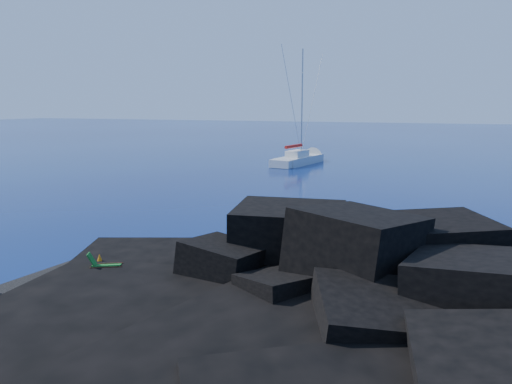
# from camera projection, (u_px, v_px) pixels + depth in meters

# --- Properties ---
(ground) EXTENTS (400.00, 400.00, 0.00)m
(ground) POSITION_uv_depth(u_px,v_px,m) (28.00, 281.00, 21.72)
(ground) COLOR #040B3C
(ground) RESTS_ON ground
(headland) EXTENTS (24.00, 24.00, 3.60)m
(headland) POSITION_uv_depth(u_px,v_px,m) (338.00, 300.00, 19.59)
(headland) COLOR black
(headland) RESTS_ON ground
(beach) EXTENTS (9.08, 6.86, 0.70)m
(beach) POSITION_uv_depth(u_px,v_px,m) (120.00, 292.00, 20.49)
(beach) COLOR black
(beach) RESTS_ON ground
(surf_foam) EXTENTS (10.00, 8.00, 0.06)m
(surf_foam) POSITION_uv_depth(u_px,v_px,m) (186.00, 262.00, 24.41)
(surf_foam) COLOR white
(surf_foam) RESTS_ON ground
(sailboat) EXTENTS (5.06, 14.19, 14.58)m
(sailboat) POSITION_uv_depth(u_px,v_px,m) (299.00, 164.00, 64.32)
(sailboat) COLOR silver
(sailboat) RESTS_ON ground
(deck_chair) EXTENTS (1.51, 1.22, 0.96)m
(deck_chair) POSITION_uv_depth(u_px,v_px,m) (107.00, 261.00, 21.79)
(deck_chair) COLOR #16631E
(deck_chair) RESTS_ON beach
(towel) EXTENTS (1.76, 1.00, 0.04)m
(towel) POSITION_uv_depth(u_px,v_px,m) (111.00, 286.00, 20.13)
(towel) COLOR white
(towel) RESTS_ON beach
(sunbather) EXTENTS (1.62, 0.61, 0.22)m
(sunbather) POSITION_uv_depth(u_px,v_px,m) (111.00, 283.00, 20.11)
(sunbather) COLOR tan
(sunbather) RESTS_ON towel
(marker_cone) EXTENTS (0.52, 0.52, 0.60)m
(marker_cone) POSITION_uv_depth(u_px,v_px,m) (100.00, 260.00, 22.51)
(marker_cone) COLOR orange
(marker_cone) RESTS_ON beach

